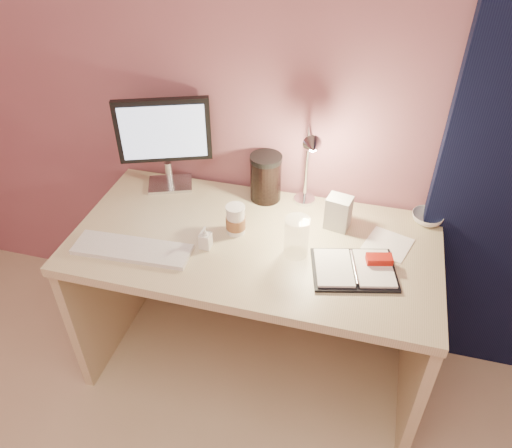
% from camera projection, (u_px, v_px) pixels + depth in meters
% --- Properties ---
extents(desk, '(1.40, 0.70, 0.73)m').
position_uv_depth(desk, '(259.00, 270.00, 2.10)').
color(desk, '#CBBC8F').
rests_on(desk, ground).
extents(monitor, '(0.37, 0.20, 0.41)m').
position_uv_depth(monitor, '(164.00, 136.00, 2.05)').
color(monitor, silver).
rests_on(monitor, desk).
extents(keyboard, '(0.45, 0.15, 0.02)m').
position_uv_depth(keyboard, '(132.00, 249.00, 1.85)').
color(keyboard, silver).
rests_on(keyboard, desk).
extents(planner, '(0.34, 0.28, 0.05)m').
position_uv_depth(planner, '(356.00, 268.00, 1.77)').
color(planner, black).
rests_on(planner, desk).
extents(paper_b, '(0.20, 0.20, 0.00)m').
position_uv_depth(paper_b, '(388.00, 244.00, 1.88)').
color(paper_b, white).
rests_on(paper_b, desk).
extents(coffee_cup, '(0.08, 0.08, 0.12)m').
position_uv_depth(coffee_cup, '(236.00, 220.00, 1.91)').
color(coffee_cup, silver).
rests_on(coffee_cup, desk).
extents(clear_cup, '(0.09, 0.09, 0.16)m').
position_uv_depth(clear_cup, '(296.00, 237.00, 1.80)').
color(clear_cup, white).
rests_on(clear_cup, desk).
extents(bowl, '(0.17, 0.17, 0.04)m').
position_uv_depth(bowl, '(427.00, 218.00, 1.98)').
color(bowl, silver).
rests_on(bowl, desk).
extents(lotion_bottle, '(0.04, 0.04, 0.09)m').
position_uv_depth(lotion_bottle, '(205.00, 238.00, 1.85)').
color(lotion_bottle, silver).
rests_on(lotion_bottle, desk).
extents(dark_jar, '(0.13, 0.13, 0.18)m').
position_uv_depth(dark_jar, '(266.00, 180.00, 2.07)').
color(dark_jar, black).
rests_on(dark_jar, desk).
extents(product_box, '(0.10, 0.09, 0.14)m').
position_uv_depth(product_box, '(338.00, 213.00, 1.93)').
color(product_box, '#B7B7B2').
rests_on(product_box, desk).
extents(desk_lamp, '(0.12, 0.23, 0.38)m').
position_uv_depth(desk_lamp, '(297.00, 163.00, 1.90)').
color(desk_lamp, silver).
rests_on(desk_lamp, desk).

